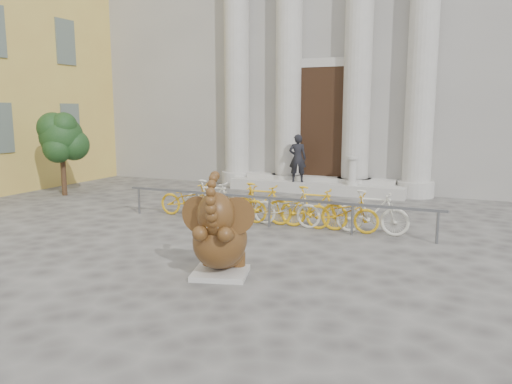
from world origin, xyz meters
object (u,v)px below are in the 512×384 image
at_px(bike_rack, 273,204).
at_px(tree, 62,138).
at_px(pedestrian, 298,158).
at_px(elephant_statue, 220,238).

relative_size(bike_rack, tree, 2.96).
distance_m(bike_rack, tree, 8.01).
xyz_separation_m(tree, pedestrian, (6.77, 3.65, -0.72)).
bearing_deg(tree, bike_rack, -8.40).
distance_m(elephant_statue, pedestrian, 8.90).
distance_m(elephant_statue, bike_rack, 3.98).
bearing_deg(tree, pedestrian, 28.36).
height_order(tree, pedestrian, tree).
height_order(bike_rack, tree, tree).
bearing_deg(bike_rack, pedestrian, 102.16).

